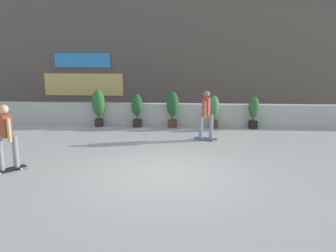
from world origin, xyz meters
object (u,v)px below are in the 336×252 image
object	(u,v)px
potted_plant_2	(173,107)
potted_plant_1	(137,108)
skater_by_wall_left	(206,113)
potted_plant_4	(254,111)
potted_plant_3	(214,110)
skater_mid_plaza	(6,135)
potted_plant_0	(98,105)

from	to	relation	value
potted_plant_2	potted_plant_1	bearing A→B (deg)	-180.00
potted_plant_1	skater_by_wall_left	xyz separation A→B (m)	(2.70, -2.03, 0.19)
potted_plant_1	potted_plant_4	xyz separation A→B (m)	(4.64, 0.00, -0.06)
potted_plant_3	skater_mid_plaza	distance (m)	7.80
potted_plant_1	potted_plant_4	world-z (taller)	potted_plant_1
skater_by_wall_left	potted_plant_0	bearing A→B (deg)	154.56
potted_plant_2	potted_plant_4	bearing A→B (deg)	0.00
potted_plant_0	potted_plant_4	xyz separation A→B (m)	(6.22, 0.00, -0.18)
potted_plant_4	potted_plant_3	bearing A→B (deg)	-180.00
potted_plant_3	skater_mid_plaza	bearing A→B (deg)	-134.11
potted_plant_2	potted_plant_3	world-z (taller)	potted_plant_2
potted_plant_0	potted_plant_2	distance (m)	3.02
potted_plant_2	skater_mid_plaza	distance (m)	6.77
potted_plant_3	potted_plant_4	bearing A→B (deg)	0.00
potted_plant_2	skater_by_wall_left	bearing A→B (deg)	-58.32
potted_plant_3	skater_by_wall_left	world-z (taller)	skater_by_wall_left
potted_plant_1	potted_plant_3	world-z (taller)	potted_plant_1
potted_plant_0	potted_plant_1	xyz separation A→B (m)	(1.57, 0.00, -0.12)
potted_plant_3	potted_plant_4	world-z (taller)	potted_plant_3
potted_plant_0	skater_by_wall_left	xyz separation A→B (m)	(4.27, -2.03, 0.07)
potted_plant_1	skater_mid_plaza	world-z (taller)	skater_mid_plaza
potted_plant_3	skater_by_wall_left	xyz separation A→B (m)	(-0.38, -2.03, 0.22)
potted_plant_0	potted_plant_2	bearing A→B (deg)	0.00
potted_plant_0	potted_plant_3	bearing A→B (deg)	0.00
potted_plant_1	skater_mid_plaza	size ratio (longest dim) A/B	0.79
potted_plant_0	potted_plant_2	world-z (taller)	potted_plant_0
potted_plant_0	potted_plant_3	size ratio (longest dim) A/B	1.15
potted_plant_0	potted_plant_4	size ratio (longest dim) A/B	1.18
potted_plant_0	skater_mid_plaza	xyz separation A→B (m)	(-0.78, -5.60, 0.07)
potted_plant_3	potted_plant_4	xyz separation A→B (m)	(1.57, 0.00, -0.03)
potted_plant_0	skater_mid_plaza	world-z (taller)	skater_mid_plaza
potted_plant_0	potted_plant_3	world-z (taller)	potted_plant_0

